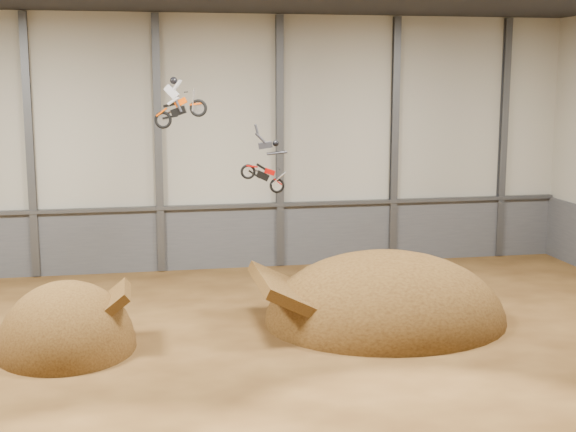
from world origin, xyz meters
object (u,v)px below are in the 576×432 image
Objects in this scene: landing_ramp at (385,321)px; fmx_rider_a at (183,97)px; fmx_rider_b at (259,159)px; takeoff_ramp at (67,349)px.

fmx_rider_a is (-8.46, 2.97, 9.75)m from landing_ramp.
landing_ramp is at bearing 1.31° from fmx_rider_b.
takeoff_ramp is at bearing -163.61° from fmx_rider_b.
takeoff_ramp is at bearing -126.98° from fmx_rider_a.
landing_ramp is 13.25m from fmx_rider_a.
fmx_rider_b is (2.95, -2.59, -2.49)m from fmx_rider_a.
landing_ramp is at bearing 5.00° from takeoff_ramp.
fmx_rider_a is at bearing 143.98° from fmx_rider_b.
fmx_rider_b is (-5.52, 0.38, 7.26)m from landing_ramp.
fmx_rider_b is at bearing -27.84° from fmx_rider_a.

